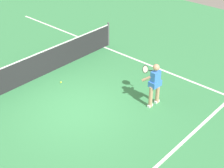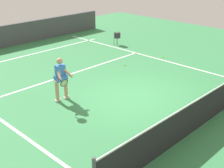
{
  "view_description": "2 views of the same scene",
  "coord_description": "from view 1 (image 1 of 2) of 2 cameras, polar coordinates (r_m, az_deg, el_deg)",
  "views": [
    {
      "loc": [
        -6.09,
        -7.08,
        6.66
      ],
      "look_at": [
        1.04,
        -0.64,
        0.79
      ],
      "focal_mm": 54.54,
      "sensor_mm": 36.0,
      "label": 1
    },
    {
      "loc": [
        7.76,
        6.39,
        4.72
      ],
      "look_at": [
        1.25,
        0.04,
        0.91
      ],
      "focal_mm": 49.73,
      "sensor_mm": 36.0,
      "label": 2
    }
  ],
  "objects": [
    {
      "name": "service_line_marking",
      "position": [
        9.7,
        8.74,
        -12.38
      ],
      "size": [
        8.31,
        0.1,
        0.01
      ],
      "primitive_type": "cube",
      "color": "white",
      "rests_on": "ground"
    },
    {
      "name": "tennis_ball_mid",
      "position": [
        12.96,
        -8.57,
        0.29
      ],
      "size": [
        0.07,
        0.07,
        0.07
      ],
      "primitive_type": "sphere",
      "color": "#D1E533",
      "rests_on": "ground"
    },
    {
      "name": "court_net",
      "position": [
        13.03,
        -14.01,
        2.29
      ],
      "size": [
        8.99,
        0.08,
        1.1
      ],
      "color": "#4C4C51",
      "rests_on": "ground"
    },
    {
      "name": "ground_plane",
      "position": [
        11.47,
        -5.87,
        -4.27
      ],
      "size": [
        25.19,
        25.19,
        0.0
      ],
      "primitive_type": "plane",
      "color": "#38844C"
    },
    {
      "name": "sideline_right_marking",
      "position": [
        14.12,
        6.58,
        3.08
      ],
      "size": [
        0.1,
        17.37,
        0.01
      ],
      "primitive_type": "cube",
      "color": "white",
      "rests_on": "ground"
    },
    {
      "name": "tennis_player",
      "position": [
        11.3,
        7.13,
        0.2
      ],
      "size": [
        0.81,
        0.92,
        1.55
      ],
      "color": "tan",
      "rests_on": "ground"
    }
  ]
}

